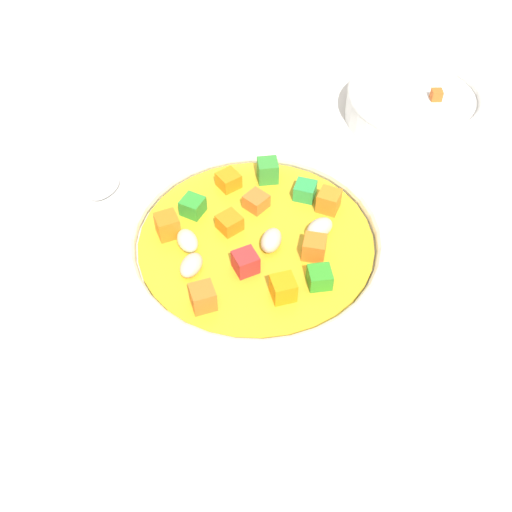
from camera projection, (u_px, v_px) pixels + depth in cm
name	position (u px, v px, depth cm)	size (l,w,h in cm)	color
ground_plane	(256.00, 281.00, 48.29)	(140.00, 140.00, 2.00)	silver
soup_bowl_main	(256.00, 251.00, 45.53)	(21.04, 21.04, 5.69)	white
spoon	(153.00, 139.00, 57.80)	(23.93, 2.79, 1.01)	silver
side_bowl_small	(416.00, 104.00, 59.31)	(13.64, 13.64, 3.48)	white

